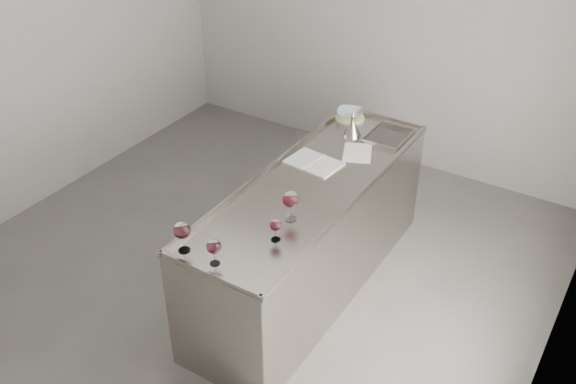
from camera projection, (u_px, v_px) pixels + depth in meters
The scene contains 11 objects.
room_shell at pixel (227, 125), 4.32m from camera, with size 4.54×5.04×2.84m.
counter at pixel (311, 235), 4.82m from camera, with size 0.77×2.42×0.97m.
wine_glass_left at pixel (182, 231), 3.84m from camera, with size 0.11×0.11×0.21m.
wine_glass_middle at pixel (214, 247), 3.75m from camera, with size 0.09×0.09×0.18m.
wine_glass_right at pixel (291, 200), 4.11m from camera, with size 0.11×0.11×0.22m.
wine_glass_small at pixel (275, 226), 3.95m from camera, with size 0.08×0.08×0.16m.
notebook at pixel (314, 163), 4.79m from camera, with size 0.42×0.32×0.02m.
loose_paper_top at pixel (357, 153), 4.93m from camera, with size 0.21×0.30×0.00m, color silver.
trivet at pixel (350, 117), 5.41m from camera, with size 0.24×0.24×0.02m, color beige.
ceramic_bowl at pixel (350, 113), 5.39m from camera, with size 0.22×0.22×0.05m, color #97AAB0.
wine_funnel at pixel (353, 128), 5.13m from camera, with size 0.15×0.15×0.21m.
Camera 1 is at (2.40, -3.06, 3.38)m, focal length 40.00 mm.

